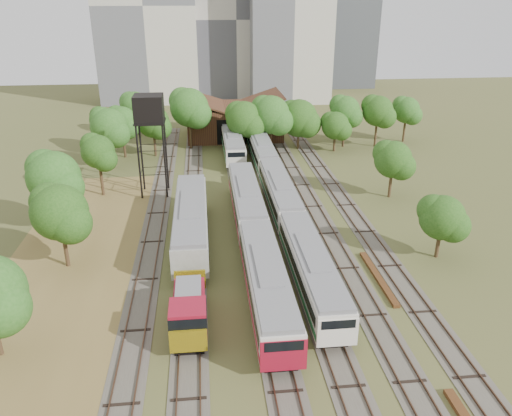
{
  "coord_description": "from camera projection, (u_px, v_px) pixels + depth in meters",
  "views": [
    {
      "loc": [
        -6.43,
        -27.82,
        22.65
      ],
      "look_at": [
        -1.31,
        19.5,
        2.5
      ],
      "focal_mm": 35.0,
      "sensor_mm": 36.0,
      "label": 1
    }
  ],
  "objects": [
    {
      "name": "tower_centre",
      "position": [
        234.0,
        18.0,
        119.68
      ],
      "size": [
        20.0,
        18.0,
        36.0
      ],
      "primitive_type": "cube",
      "color": "#B0A99F",
      "rests_on": "ground"
    },
    {
      "name": "railcar_rear",
      "position": [
        233.0,
        144.0,
        76.38
      ],
      "size": [
        2.9,
        16.08,
        3.58
      ],
      "color": "black",
      "rests_on": "ground"
    },
    {
      "name": "old_grey_coach",
      "position": [
        191.0,
        221.0,
        49.42
      ],
      "size": [
        3.23,
        18.0,
        4.0
      ],
      "color": "black",
      "rests_on": "ground"
    },
    {
      "name": "tower_left",
      "position": [
        146.0,
        5.0,
        111.95
      ],
      "size": [
        22.0,
        16.0,
        42.0
      ],
      "primitive_type": "cube",
      "color": "beige",
      "rests_on": "ground"
    },
    {
      "name": "railcar_green_set",
      "position": [
        280.0,
        194.0,
        57.25
      ],
      "size": [
        2.84,
        52.07,
        3.5
      ],
      "color": "black",
      "rests_on": "ground"
    },
    {
      "name": "shunter_locomotive",
      "position": [
        189.0,
        313.0,
        36.06
      ],
      "size": [
        2.57,
        8.1,
        3.36
      ],
      "color": "black",
      "rests_on": "ground"
    },
    {
      "name": "tree_band_right",
      "position": [
        379.0,
        158.0,
        61.59
      ],
      "size": [
        6.17,
        39.82,
        7.03
      ],
      "color": "#382616",
      "rests_on": "ground"
    },
    {
      "name": "railcar_red_set",
      "position": [
        255.0,
        235.0,
        46.95
      ],
      "size": [
        3.0,
        34.57,
        3.71
      ],
      "color": "black",
      "rests_on": "ground"
    },
    {
      "name": "dry_grass_patch",
      "position": [
        67.0,
        300.0,
        40.47
      ],
      "size": [
        14.0,
        60.0,
        0.04
      ],
      "primitive_type": "cube",
      "color": "brown",
      "rests_on": "ground"
    },
    {
      "name": "ground",
      "position": [
        304.0,
        348.0,
        34.94
      ],
      "size": [
        240.0,
        240.0,
        0.0
      ],
      "primitive_type": "plane",
      "color": "#475123",
      "rests_on": "ground"
    },
    {
      "name": "rail_pile_far",
      "position": [
        378.0,
        278.0,
        43.38
      ],
      "size": [
        0.56,
        8.96,
        0.29
      ],
      "primitive_type": "cube",
      "color": "#583419",
      "rests_on": "ground"
    },
    {
      "name": "tree_band_left",
      "position": [
        83.0,
        163.0,
        56.33
      ],
      "size": [
        8.67,
        75.26,
        8.67
      ],
      "color": "#382616",
      "rests_on": "ground"
    },
    {
      "name": "water_tower",
      "position": [
        149.0,
        111.0,
        58.46
      ],
      "size": [
        3.54,
        3.54,
        12.22
      ],
      "color": "black",
      "rests_on": "ground"
    },
    {
      "name": "tracks",
      "position": [
        256.0,
        209.0,
        57.75
      ],
      "size": [
        24.6,
        80.0,
        0.19
      ],
      "color": "#4C473D",
      "rests_on": "ground"
    },
    {
      "name": "tower_far_right",
      "position": [
        351.0,
        32.0,
        133.56
      ],
      "size": [
        12.0,
        12.0,
        28.0
      ],
      "primitive_type": "cube",
      "color": "#44474C",
      "rests_on": "ground"
    },
    {
      "name": "tree_band_far",
      "position": [
        263.0,
        115.0,
        78.01
      ],
      "size": [
        50.29,
        9.51,
        9.67
      ],
      "color": "#382616",
      "rests_on": "ground"
    },
    {
      "name": "maintenance_shed",
      "position": [
        234.0,
        120.0,
        86.79
      ],
      "size": [
        16.45,
        11.55,
        7.58
      ],
      "color": "#3D2016",
      "rests_on": "ground"
    }
  ]
}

